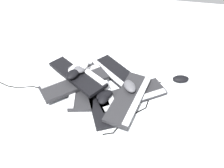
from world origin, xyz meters
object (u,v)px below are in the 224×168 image
object	(u,v)px
keyboard_5	(78,74)
mouse_2	(83,64)
keyboard_6	(129,98)
mouse_5	(76,70)
keyboard_2	(101,99)
mouse_1	(103,97)
mouse_0	(73,74)
keyboard_1	(82,85)
mouse_3	(104,95)
mouse_4	(130,87)
mouse_6	(75,69)
mouse_7	(181,79)
keyboard_4	(75,82)
keyboard_3	(132,95)
keyboard_0	(118,74)

from	to	relation	value
keyboard_5	mouse_2	world-z (taller)	mouse_2
keyboard_6	mouse_5	world-z (taller)	mouse_5
keyboard_2	mouse_1	xyz separation A→B (m)	(-0.02, -0.02, 0.04)
mouse_0	mouse_2	xyz separation A→B (m)	(0.11, -0.04, 0.00)
keyboard_1	mouse_0	xyz separation A→B (m)	(-0.01, 0.05, 0.10)
mouse_3	mouse_4	world-z (taller)	mouse_4
mouse_5	mouse_6	world-z (taller)	same
keyboard_2	keyboard_5	world-z (taller)	keyboard_5
keyboard_5	mouse_7	bearing A→B (deg)	-77.22
mouse_6	keyboard_6	bearing A→B (deg)	90.38
keyboard_6	mouse_3	bearing A→B (deg)	94.54
keyboard_5	mouse_3	world-z (taller)	keyboard_5
mouse_0	keyboard_4	bearing A→B (deg)	84.86
mouse_3	mouse_6	world-z (taller)	mouse_6
keyboard_2	mouse_3	size ratio (longest dim) A/B	4.19
mouse_2	mouse_3	distance (m)	0.28
keyboard_4	keyboard_3	bearing A→B (deg)	-92.59
keyboard_6	mouse_6	world-z (taller)	mouse_6
keyboard_3	keyboard_6	distance (m)	0.06
keyboard_4	mouse_1	xyz separation A→B (m)	(-0.10, -0.22, 0.01)
mouse_2	mouse_5	size ratio (longest dim) A/B	1.00
keyboard_0	mouse_5	xyz separation A→B (m)	(-0.12, 0.26, 0.10)
mouse_1	mouse_4	xyz separation A→B (m)	(0.09, -0.15, 0.03)
keyboard_1	keyboard_3	size ratio (longest dim) A/B	1.03
keyboard_0	keyboard_2	size ratio (longest dim) A/B	0.94
keyboard_0	keyboard_1	distance (m)	0.26
mouse_3	mouse_5	distance (m)	0.26
keyboard_1	mouse_0	bearing A→B (deg)	98.00
mouse_4	mouse_1	bearing A→B (deg)	93.61
keyboard_5	mouse_4	world-z (taller)	mouse_4
keyboard_3	mouse_7	world-z (taller)	mouse_7
mouse_0	mouse_1	size ratio (longest dim) A/B	1.00
keyboard_1	keyboard_5	xyz separation A→B (m)	(0.04, 0.04, 0.06)
mouse_6	mouse_4	bearing A→B (deg)	98.89
keyboard_3	mouse_1	bearing A→B (deg)	117.75
mouse_0	mouse_1	bearing A→B (deg)	78.98
keyboard_2	keyboard_3	bearing A→B (deg)	-68.60
mouse_6	keyboard_1	bearing A→B (deg)	70.54
keyboard_1	mouse_5	xyz separation A→B (m)	(0.04, 0.04, 0.10)
keyboard_5	mouse_7	xyz separation A→B (m)	(0.15, -0.68, -0.05)
mouse_4	mouse_7	bearing A→B (deg)	-86.12
keyboard_4	mouse_7	distance (m)	0.72
keyboard_0	mouse_7	size ratio (longest dim) A/B	3.95
mouse_0	mouse_3	bearing A→B (deg)	83.51
keyboard_3	mouse_3	bearing A→B (deg)	112.55
keyboard_3	mouse_7	xyz separation A→B (m)	(0.22, -0.31, 0.01)
keyboard_2	keyboard_5	bearing A→B (deg)	55.34
mouse_0	mouse_3	world-z (taller)	mouse_0
mouse_4	mouse_5	world-z (taller)	mouse_5
keyboard_0	mouse_3	size ratio (longest dim) A/B	3.95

